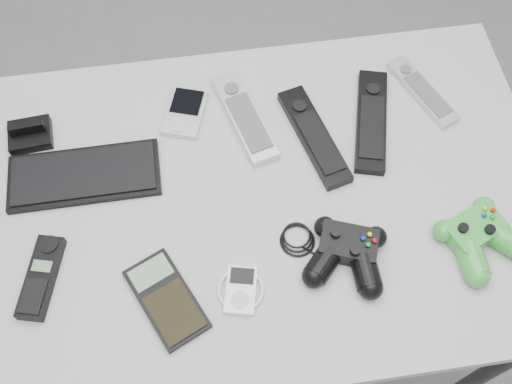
{
  "coord_description": "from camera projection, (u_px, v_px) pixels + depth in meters",
  "views": [
    {
      "loc": [
        -0.17,
        -0.61,
        1.73
      ],
      "look_at": [
        -0.09,
        -0.1,
        0.76
      ],
      "focal_mm": 42.0,
      "sensor_mm": 36.0,
      "label": 1
    }
  ],
  "objects": [
    {
      "name": "floor",
      "position": [
        282.0,
        278.0,
        1.82
      ],
      "size": [
        3.5,
        3.5,
        0.0
      ],
      "primitive_type": "plane",
      "color": "slate",
      "rests_on": "ground"
    },
    {
      "name": "desk",
      "position": [
        257.0,
        212.0,
        1.17
      ],
      "size": [
        1.11,
        0.71,
        0.74
      ],
      "color": "#98989B",
      "rests_on": "floor"
    },
    {
      "name": "pda_keyboard",
      "position": [
        84.0,
        175.0,
        1.13
      ],
      "size": [
        0.28,
        0.12,
        0.02
      ],
      "primitive_type": "cube",
      "rotation": [
        0.0,
        0.0,
        0.0
      ],
      "color": "black",
      "rests_on": "desk"
    },
    {
      "name": "dock_bracket",
      "position": [
        28.0,
        132.0,
        1.16
      ],
      "size": [
        0.09,
        0.08,
        0.04
      ],
      "primitive_type": "cube",
      "rotation": [
        0.0,
        0.0,
        0.08
      ],
      "color": "black",
      "rests_on": "desk"
    },
    {
      "name": "pda",
      "position": [
        185.0,
        112.0,
        1.2
      ],
      "size": [
        0.11,
        0.13,
        0.02
      ],
      "primitive_type": "cube",
      "rotation": [
        0.0,
        0.0,
        -0.32
      ],
      "color": "silver",
      "rests_on": "desk"
    },
    {
      "name": "remote_silver_a",
      "position": [
        244.0,
        116.0,
        1.19
      ],
      "size": [
        0.11,
        0.23,
        0.02
      ],
      "primitive_type": "cube",
      "rotation": [
        0.0,
        0.0,
        0.26
      ],
      "color": "silver",
      "rests_on": "desk"
    },
    {
      "name": "remote_black_a",
      "position": [
        314.0,
        136.0,
        1.17
      ],
      "size": [
        0.11,
        0.24,
        0.02
      ],
      "primitive_type": "cube",
      "rotation": [
        0.0,
        0.0,
        0.25
      ],
      "color": "black",
      "rests_on": "desk"
    },
    {
      "name": "remote_black_b",
      "position": [
        371.0,
        120.0,
        1.18
      ],
      "size": [
        0.12,
        0.24,
        0.02
      ],
      "primitive_type": "cube",
      "rotation": [
        0.0,
        0.0,
        -0.26
      ],
      "color": "black",
      "rests_on": "desk"
    },
    {
      "name": "remote_silver_b",
      "position": [
        422.0,
        91.0,
        1.22
      ],
      "size": [
        0.11,
        0.19,
        0.02
      ],
      "primitive_type": "cube",
      "rotation": [
        0.0,
        0.0,
        0.39
      ],
      "color": "#B3B4BA",
      "rests_on": "desk"
    },
    {
      "name": "cordless_handset",
      "position": [
        41.0,
        277.0,
        1.03
      ],
      "size": [
        0.08,
        0.16,
        0.02
      ],
      "primitive_type": "cube",
      "rotation": [
        0.0,
        0.0,
        -0.26
      ],
      "color": "black",
      "rests_on": "desk"
    },
    {
      "name": "calculator",
      "position": [
        166.0,
        299.0,
        1.02
      ],
      "size": [
        0.15,
        0.19,
        0.02
      ],
      "primitive_type": "cube",
      "rotation": [
        0.0,
        0.0,
        0.43
      ],
      "color": "black",
      "rests_on": "desk"
    },
    {
      "name": "mp3_player",
      "position": [
        241.0,
        290.0,
        1.02
      ],
      "size": [
        0.1,
        0.1,
        0.02
      ],
      "primitive_type": "cube",
      "rotation": [
        0.0,
        0.0,
        -0.23
      ],
      "color": "white",
      "rests_on": "desk"
    },
    {
      "name": "controller_black",
      "position": [
        347.0,
        251.0,
        1.04
      ],
      "size": [
        0.28,
        0.22,
        0.05
      ],
      "primitive_type": null,
      "rotation": [
        0.0,
        0.0,
        -0.36
      ],
      "color": "black",
      "rests_on": "desk"
    },
    {
      "name": "controller_green",
      "position": [
        479.0,
        236.0,
        1.05
      ],
      "size": [
        0.19,
        0.19,
        0.05
      ],
      "primitive_type": null,
      "rotation": [
        0.0,
        0.0,
        0.39
      ],
      "color": "#268D2D",
      "rests_on": "desk"
    }
  ]
}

